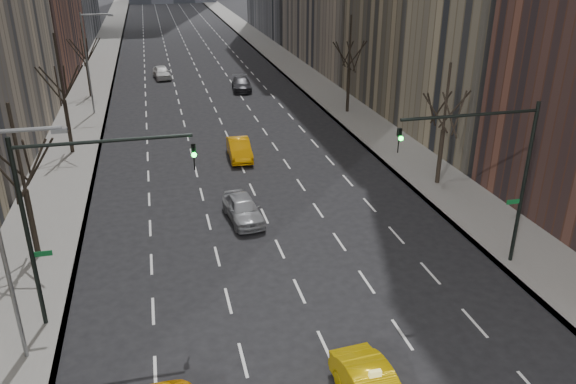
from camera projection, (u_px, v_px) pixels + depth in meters
sidewalk_left at (100, 64)px, 74.50m from camera, size 4.50×320.00×0.15m
sidewalk_right at (280, 57)px, 79.78m from camera, size 4.50×320.00×0.15m
tree_lw_b at (25, 190)px, 26.77m from camera, size 3.36×3.50×7.82m
tree_lw_c at (65, 101)px, 40.90m from camera, size 3.36×3.50×8.74m
tree_lw_d at (87, 63)px, 57.12m from camera, size 3.36×3.50×7.36m
tree_rw_b at (443, 130)px, 35.50m from camera, size 3.36×3.50×7.82m
tree_rw_c at (349, 70)px, 51.41m from camera, size 3.36×3.50×8.74m
traffic_mast_left at (69, 201)px, 21.34m from camera, size 6.69×0.39×8.00m
traffic_mast_right at (496, 162)px, 25.26m from camera, size 6.69×0.39×8.00m
streetlight_near at (8, 226)px, 19.14m from camera, size 2.83×0.22×9.00m
streetlight_far at (90, 53)px, 50.32m from camera, size 2.83×0.22×9.00m
silver_sedan_ahead at (243, 208)px, 31.86m from camera, size 2.14×4.42×1.45m
far_taxi at (239, 149)px, 41.27m from camera, size 1.67×4.44×1.45m
far_suv_grey at (241, 84)px, 61.01m from camera, size 2.40×5.02×1.41m
far_car_white at (162, 72)px, 66.55m from camera, size 2.25×4.54×1.49m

